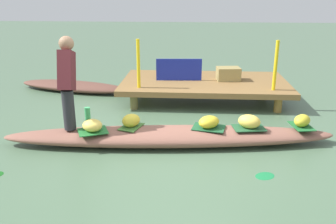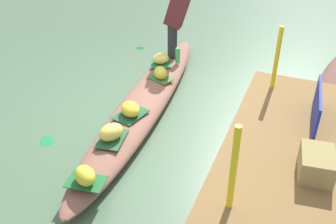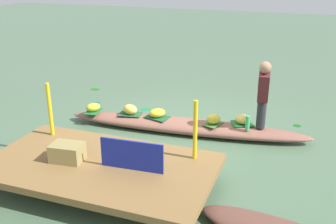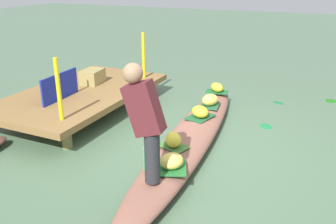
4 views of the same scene
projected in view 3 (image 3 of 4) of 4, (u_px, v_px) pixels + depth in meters
canal_water at (185, 132)px, 7.39m from camera, size 40.00×40.00×0.00m
dock_platform at (100, 167)px, 5.48m from camera, size 3.20×1.80×0.37m
vendor_boat at (185, 126)px, 7.35m from camera, size 4.63×1.02×0.24m
leaf_mat_0 at (93, 111)px, 7.72m from camera, size 0.31×0.43×0.01m
banana_bunch_0 at (93, 107)px, 7.69m from camera, size 0.33×0.34×0.17m
leaf_mat_1 at (130, 114)px, 7.58m from camera, size 0.47×0.36×0.01m
banana_bunch_1 at (130, 109)px, 7.55m from camera, size 0.37×0.32×0.19m
leaf_mat_2 at (242, 123)px, 7.14m from camera, size 0.48×0.44×0.01m
banana_bunch_2 at (242, 119)px, 7.11m from camera, size 0.34×0.32×0.17m
leaf_mat_3 at (157, 117)px, 7.43m from camera, size 0.49×0.39×0.01m
banana_bunch_3 at (157, 113)px, 7.40m from camera, size 0.39×0.38×0.17m
leaf_mat_4 at (213, 124)px, 7.12m from camera, size 0.35×0.42×0.01m
banana_bunch_4 at (213, 119)px, 7.09m from camera, size 0.32×0.31×0.19m
vendor_person at (263, 91)px, 6.66m from camera, size 0.22×0.43×1.24m
water_bottle at (248, 123)px, 6.84m from camera, size 0.08×0.08×0.26m
market_banner at (132, 155)px, 5.22m from camera, size 0.88×0.08×0.42m
railing_post_west at (195, 130)px, 5.44m from camera, size 0.06×0.06×0.87m
railing_post_east at (50, 109)px, 6.21m from camera, size 0.06×0.06×0.87m
produce_crate at (67, 152)px, 5.49m from camera, size 0.47×0.37×0.25m
drifting_plant_0 at (96, 103)px, 8.90m from camera, size 0.23×0.27×0.01m
drifting_plant_1 at (95, 89)px, 9.85m from camera, size 0.28×0.23×0.01m
drifting_plant_2 at (146, 109)px, 8.50m from camera, size 0.31×0.29×0.01m
drifting_plant_3 at (297, 126)px, 7.65m from camera, size 0.22×0.22×0.01m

